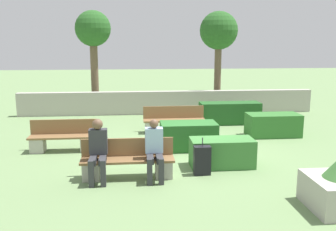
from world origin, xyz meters
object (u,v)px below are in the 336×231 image
tree_leftmost (93,32)px  bench_left_side (174,122)px  bench_right_side (63,140)px  person_seated_man (154,147)px  person_seated_woman (98,148)px  suitcase (202,160)px  bench_front (128,163)px  tree_center_left (219,33)px

tree_leftmost → bench_left_side: bearing=-55.8°
bench_left_side → bench_right_side: 3.71m
person_seated_man → person_seated_woman: size_ratio=0.98×
person_seated_woman → suitcase: bearing=4.1°
bench_left_side → bench_front: bearing=-104.3°
bench_left_side → person_seated_man: size_ratio=1.55×
person_seated_man → tree_center_left: tree_center_left is taller
person_seated_man → bench_left_side: bearing=78.0°
bench_right_side → tree_center_left: bearing=44.1°
bench_left_side → tree_center_left: size_ratio=0.48×
suitcase → tree_leftmost: 9.37m
suitcase → tree_leftmost: tree_leftmost is taller
bench_front → person_seated_man: bearing=-14.1°
person_seated_man → tree_leftmost: bearing=103.6°
bench_right_side → suitcase: 4.04m
person_seated_man → tree_leftmost: 9.11m
bench_left_side → bench_right_side: size_ratio=1.13×
bench_left_side → person_seated_man: person_seated_man is taller
bench_front → bench_left_side: size_ratio=1.01×
person_seated_woman → suitcase: size_ratio=1.56×
person_seated_woman → tree_leftmost: size_ratio=0.32×
bench_left_side → suitcase: (0.18, -4.00, 0.00)m
bench_right_side → suitcase: (3.41, -2.16, 0.01)m
bench_left_side → person_seated_man: (-0.88, -4.17, 0.38)m
suitcase → tree_leftmost: bearing=110.5°
bench_front → bench_right_side: bearing=129.0°
person_seated_woman → tree_center_left: 9.71m
person_seated_man → suitcase: 1.15m
tree_center_left → bench_right_side: bearing=-133.1°
bench_right_side → person_seated_woman: (1.15, -2.32, 0.41)m
bench_front → tree_leftmost: 8.98m
tree_center_left → bench_left_side: bearing=-119.7°
person_seated_woman → bench_left_side: bearing=63.5°
suitcase → tree_leftmost: (-3.12, 8.32, 2.95)m
person_seated_man → bench_front: bearing=165.9°
bench_left_side → bench_right_side: (-3.23, -1.84, -0.01)m
person_seated_woman → suitcase: person_seated_woman is taller
suitcase → tree_center_left: (2.16, 8.11, 2.93)m
bench_front → bench_left_side: 4.28m
person_seated_woman → person_seated_man: bearing=-0.2°
person_seated_woman → bench_front: bearing=12.7°
person_seated_man → person_seated_woman: person_seated_woman is taller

